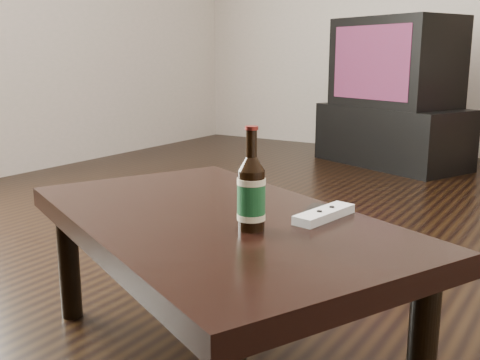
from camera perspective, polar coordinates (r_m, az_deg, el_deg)
The scene contains 7 objects.
floor at distance 2.01m, azimuth 7.07°, elevation -10.77°, with size 5.00×6.00×0.01m, color black.
tv_stand at distance 4.27m, azimuth 15.15°, elevation 4.36°, with size 1.07×0.54×0.43m, color black.
tv at distance 4.23m, azimuth 15.55°, elevation 11.43°, with size 0.97×0.81×0.62m.
coffee_table at distance 1.42m, azimuth -2.70°, elevation -5.55°, with size 1.24×1.02×0.40m.
beer_bottle at distance 1.26m, azimuth 1.15°, elevation -1.42°, with size 0.08×0.08×0.24m.
phone at distance 1.39m, azimuth 7.81°, elevation -3.33°, with size 0.07×0.12×0.02m.
remote at distance 1.37m, azimuth 8.56°, elevation -3.46°, with size 0.09×0.20×0.02m.
Camera 1 is at (0.78, -1.68, 0.79)m, focal length 42.00 mm.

